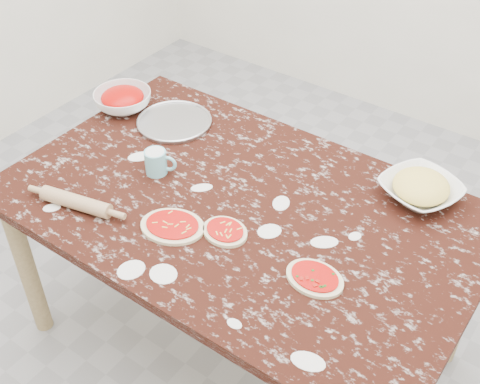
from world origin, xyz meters
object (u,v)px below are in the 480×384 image
object	(u,v)px
rolling_pin	(76,202)
worktable	(240,221)
pizza_tray	(174,122)
flour_mug	(157,162)
sauce_bowl	(123,100)
cheese_bowl	(420,190)

from	to	relation	value
rolling_pin	worktable	bearing A→B (deg)	38.00
pizza_tray	flour_mug	size ratio (longest dim) A/B	2.61
worktable	pizza_tray	bearing A→B (deg)	153.88
sauce_bowl	rolling_pin	bearing A→B (deg)	-60.35
pizza_tray	worktable	bearing A→B (deg)	-26.12
worktable	sauce_bowl	xyz separation A→B (m)	(-0.74, 0.21, 0.12)
cheese_bowl	worktable	bearing A→B (deg)	-141.47
sauce_bowl	flour_mug	xyz separation A→B (m)	(0.40, -0.24, 0.01)
cheese_bowl	rolling_pin	world-z (taller)	cheese_bowl
cheese_bowl	rolling_pin	distance (m)	1.16
pizza_tray	flour_mug	world-z (taller)	flour_mug
sauce_bowl	rolling_pin	world-z (taller)	sauce_bowl
worktable	sauce_bowl	size ratio (longest dim) A/B	6.84
cheese_bowl	pizza_tray	bearing A→B (deg)	-172.01
sauce_bowl	cheese_bowl	xyz separation A→B (m)	(1.22, 0.17, -0.01)
sauce_bowl	rolling_pin	distance (m)	0.63
cheese_bowl	flour_mug	distance (m)	0.91
pizza_tray	rolling_pin	world-z (taller)	rolling_pin
worktable	flour_mug	distance (m)	0.36
cheese_bowl	flour_mug	world-z (taller)	flour_mug
sauce_bowl	pizza_tray	bearing A→B (deg)	7.87
worktable	cheese_bowl	distance (m)	0.62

